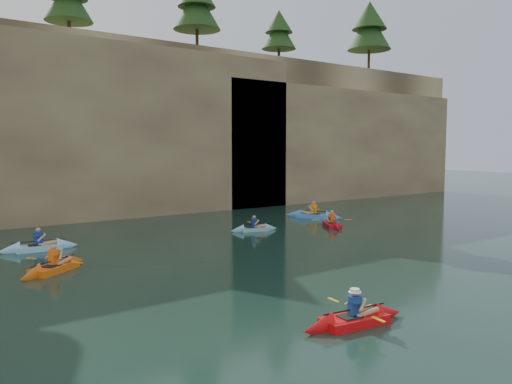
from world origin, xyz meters
TOP-DOWN VIEW (x-y plane):
  - ground at (0.00, 0.00)m, footprint 160.00×160.00m
  - cliff at (0.00, 30.00)m, footprint 70.00×16.00m
  - cliff_slab_center at (2.00, 22.60)m, footprint 24.00×2.40m
  - cliff_slab_east at (22.00, 22.60)m, footprint 26.00×2.40m
  - sea_cave_center at (-4.00, 21.95)m, footprint 3.50×1.00m
  - sea_cave_east at (10.00, 21.95)m, footprint 5.00×1.00m
  - main_kayaker at (-1.32, -0.12)m, footprint 3.19×2.14m
  - kayaker_orange at (-6.07, 10.02)m, footprint 3.09×2.50m
  - kayaker_ltblue_near at (4.94, 12.98)m, footprint 2.74×2.05m
  - kayaker_red_far at (9.40, 11.61)m, footprint 2.20×3.06m
  - kayaker_ltblue_mid at (-5.65, 14.32)m, footprint 3.33×2.46m
  - kayaker_blue_east at (10.97, 14.87)m, footprint 2.56×3.65m

SIDE VIEW (x-z plane):
  - ground at x=0.00m, z-range 0.00..0.00m
  - kayaker_ltblue_near at x=4.94m, z-range -0.39..0.65m
  - kayaker_red_far at x=9.40m, z-range -0.43..0.72m
  - kayaker_orange at x=-6.07m, z-range -0.47..0.77m
  - kayaker_ltblue_mid at x=-5.65m, z-range -0.47..0.78m
  - main_kayaker at x=-1.32m, z-range -0.42..0.73m
  - kayaker_blue_east at x=10.97m, z-range -0.51..0.83m
  - sea_cave_center at x=-4.00m, z-range 0.00..3.20m
  - sea_cave_east at x=10.00m, z-range 0.00..4.50m
  - cliff_slab_east at x=22.00m, z-range 0.00..9.84m
  - cliff_slab_center at x=2.00m, z-range 0.00..11.40m
  - cliff at x=0.00m, z-range 0.00..12.00m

